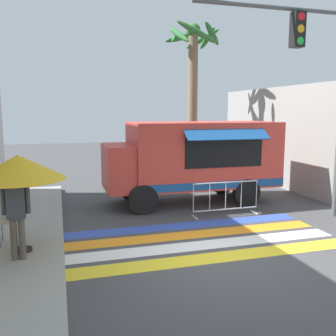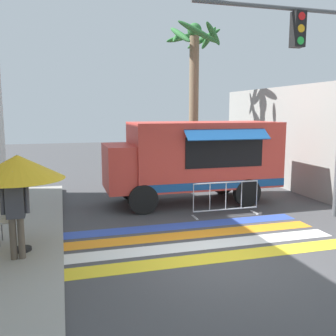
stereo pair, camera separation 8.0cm
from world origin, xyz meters
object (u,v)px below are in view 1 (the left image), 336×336
(folding_chair, at_px, (10,216))
(barricade_front, at_px, (226,199))
(food_truck, at_px, (191,157))
(traffic_signal_pole, at_px, (315,70))
(patio_umbrella, at_px, (18,168))
(palm_tree, at_px, (193,76))
(vendor_person, at_px, (16,209))

(folding_chair, bearing_deg, barricade_front, 16.41)
(food_truck, bearing_deg, traffic_signal_pole, -46.74)
(food_truck, xyz_separation_m, patio_umbrella, (-4.96, -3.57, 0.38))
(barricade_front, xyz_separation_m, palm_tree, (0.96, 5.52, 4.02))
(patio_umbrella, bearing_deg, folding_chair, 113.26)
(barricade_front, bearing_deg, palm_tree, 80.11)
(food_truck, distance_m, palm_tree, 4.99)
(food_truck, height_order, vendor_person, food_truck)
(traffic_signal_pole, xyz_separation_m, folding_chair, (-7.82, -0.17, -3.37))
(vendor_person, bearing_deg, folding_chair, 111.98)
(palm_tree, bearing_deg, folding_chair, -135.17)
(vendor_person, relative_size, barricade_front, 0.87)
(folding_chair, height_order, barricade_front, folding_chair)
(traffic_signal_pole, height_order, palm_tree, palm_tree)
(folding_chair, bearing_deg, patio_umbrella, -61.44)
(food_truck, height_order, patio_umbrella, food_truck)
(food_truck, bearing_deg, patio_umbrella, -144.29)
(patio_umbrella, xyz_separation_m, palm_tree, (6.39, 7.31, 2.60))
(traffic_signal_pole, xyz_separation_m, patio_umbrella, (-7.53, -0.84, -2.21))
(folding_chair, relative_size, vendor_person, 0.55)
(barricade_front, height_order, palm_tree, palm_tree)
(patio_umbrella, xyz_separation_m, barricade_front, (5.43, 1.80, -1.42))
(traffic_signal_pole, relative_size, palm_tree, 0.90)
(patio_umbrella, relative_size, vendor_person, 1.14)
(patio_umbrella, distance_m, folding_chair, 1.37)
(vendor_person, bearing_deg, food_truck, 47.92)
(traffic_signal_pole, xyz_separation_m, palm_tree, (-1.14, 6.47, 0.40))
(traffic_signal_pole, bearing_deg, palm_tree, 99.98)
(palm_tree, bearing_deg, barricade_front, -99.89)
(food_truck, bearing_deg, vendor_person, -141.34)
(barricade_front, bearing_deg, vendor_person, -157.81)
(folding_chair, xyz_separation_m, barricade_front, (5.72, 1.12, -0.26))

